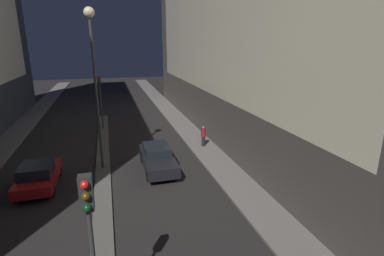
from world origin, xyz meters
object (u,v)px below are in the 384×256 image
street_lamp (93,57)px  pedestrian_on_right_sidewalk (203,136)px  car_left_lane (38,175)px  car_right_lane (158,158)px  traffic_light_mid (100,91)px  traffic_light_near (90,225)px

street_lamp → pedestrian_on_right_sidewalk: 9.89m
car_left_lane → car_right_lane: bearing=6.2°
pedestrian_on_right_sidewalk → car_right_lane: bearing=-142.8°
traffic_light_mid → car_left_lane: bearing=-107.3°
traffic_light_mid → pedestrian_on_right_sidewalk: (7.49, -7.15, -2.69)m
street_lamp → pedestrian_on_right_sidewalk: street_lamp is taller
car_right_lane → traffic_light_near: bearing=-107.3°
traffic_light_near → car_right_lane: size_ratio=1.01×
street_lamp → pedestrian_on_right_sidewalk: size_ratio=6.13×
car_right_lane → pedestrian_on_right_sidewalk: 5.12m
traffic_light_mid → car_right_lane: size_ratio=1.01×
traffic_light_mid → street_lamp: bearing=-90.0°
car_left_lane → pedestrian_on_right_sidewalk: 11.57m
traffic_light_mid → pedestrian_on_right_sidewalk: 10.70m
traffic_light_mid → car_right_lane: bearing=-71.5°
traffic_light_near → pedestrian_on_right_sidewalk: traffic_light_near is taller
traffic_light_near → pedestrian_on_right_sidewalk: (7.49, 14.06, -2.69)m
pedestrian_on_right_sidewalk → traffic_light_mid: bearing=136.4°
traffic_light_near → traffic_light_mid: 21.21m
car_right_lane → pedestrian_on_right_sidewalk: bearing=37.2°
traffic_light_mid → car_right_lane: 11.17m
traffic_light_mid → car_left_lane: (-3.42, -10.99, -2.89)m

